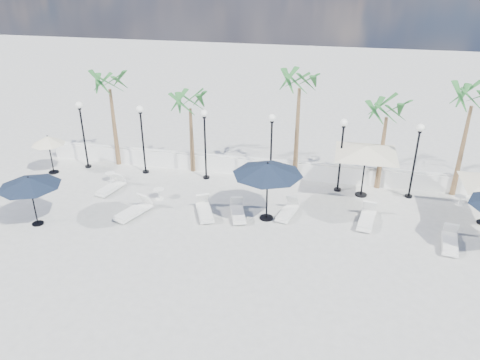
% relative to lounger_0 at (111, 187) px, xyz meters
% --- Properties ---
extents(ground, '(100.00, 100.00, 0.00)m').
position_rel_lounger_0_xyz_m(ground, '(7.83, -3.96, -0.23)').
color(ground, '#9D9D98').
rests_on(ground, ground).
extents(balustrade, '(26.00, 0.30, 1.01)m').
position_rel_lounger_0_xyz_m(balustrade, '(7.83, 3.54, 0.24)').
color(balustrade, white).
rests_on(balustrade, ground).
extents(lamppost_0, '(0.36, 0.36, 3.84)m').
position_rel_lounger_0_xyz_m(lamppost_0, '(-2.67, 2.54, 2.26)').
color(lamppost_0, black).
rests_on(lamppost_0, ground).
extents(lamppost_1, '(0.36, 0.36, 3.84)m').
position_rel_lounger_0_xyz_m(lamppost_1, '(0.83, 2.54, 2.26)').
color(lamppost_1, black).
rests_on(lamppost_1, ground).
extents(lamppost_2, '(0.36, 0.36, 3.84)m').
position_rel_lounger_0_xyz_m(lamppost_2, '(4.33, 2.54, 2.26)').
color(lamppost_2, black).
rests_on(lamppost_2, ground).
extents(lamppost_3, '(0.36, 0.36, 3.84)m').
position_rel_lounger_0_xyz_m(lamppost_3, '(7.83, 2.54, 2.26)').
color(lamppost_3, black).
rests_on(lamppost_3, ground).
extents(lamppost_4, '(0.36, 0.36, 3.84)m').
position_rel_lounger_0_xyz_m(lamppost_4, '(11.33, 2.54, 2.26)').
color(lamppost_4, black).
rests_on(lamppost_4, ground).
extents(lamppost_5, '(0.36, 0.36, 3.84)m').
position_rel_lounger_0_xyz_m(lamppost_5, '(14.83, 2.54, 2.26)').
color(lamppost_5, black).
rests_on(lamppost_5, ground).
extents(palm_0, '(2.60, 2.60, 5.50)m').
position_rel_lounger_0_xyz_m(palm_0, '(-1.17, 3.34, 4.31)').
color(palm_0, brown).
rests_on(palm_0, ground).
extents(palm_1, '(2.60, 2.60, 4.70)m').
position_rel_lounger_0_xyz_m(palm_1, '(3.33, 3.34, 3.53)').
color(palm_1, brown).
rests_on(palm_1, ground).
extents(palm_2, '(2.60, 2.60, 6.10)m').
position_rel_lounger_0_xyz_m(palm_2, '(9.03, 3.34, 4.89)').
color(palm_2, brown).
rests_on(palm_2, ground).
extents(palm_3, '(2.60, 2.60, 4.90)m').
position_rel_lounger_0_xyz_m(palm_3, '(13.33, 3.34, 3.72)').
color(palm_3, brown).
rests_on(palm_3, ground).
extents(palm_4, '(2.60, 2.60, 5.70)m').
position_rel_lounger_0_xyz_m(palm_4, '(17.03, 3.34, 4.50)').
color(palm_4, brown).
rests_on(palm_4, ground).
extents(lounger_0, '(0.97, 1.89, 0.68)m').
position_rel_lounger_0_xyz_m(lounger_0, '(0.00, 0.00, 0.00)').
color(lounger_0, silver).
rests_on(lounger_0, ground).
extents(lounger_1, '(1.30, 2.08, 0.74)m').
position_rel_lounger_0_xyz_m(lounger_1, '(2.16, -2.08, 0.02)').
color(lounger_1, silver).
rests_on(lounger_1, ground).
extents(lounger_2, '(1.34, 2.02, 0.73)m').
position_rel_lounger_0_xyz_m(lounger_2, '(5.36, -1.37, 0.02)').
color(lounger_2, silver).
rests_on(lounger_2, ground).
extents(lounger_3, '(1.12, 1.92, 0.68)m').
position_rel_lounger_0_xyz_m(lounger_3, '(6.90, -1.18, 0.00)').
color(lounger_3, silver).
rests_on(lounger_3, ground).
extents(lounger_4, '(0.95, 2.05, 0.74)m').
position_rel_lounger_0_xyz_m(lounger_4, '(12.69, -0.54, 0.02)').
color(lounger_4, silver).
rests_on(lounger_4, ground).
extents(lounger_5, '(0.90, 1.96, 0.71)m').
position_rel_lounger_0_xyz_m(lounger_5, '(16.00, -1.74, 0.01)').
color(lounger_5, silver).
rests_on(lounger_5, ground).
extents(lounger_6, '(0.96, 1.87, 0.67)m').
position_rel_lounger_0_xyz_m(lounger_6, '(9.13, -0.59, -0.00)').
color(lounger_6, silver).
rests_on(lounger_6, ground).
extents(side_table_0, '(0.51, 0.51, 0.50)m').
position_rel_lounger_0_xyz_m(side_table_0, '(-0.56, 1.07, 0.07)').
color(side_table_0, silver).
rests_on(side_table_0, ground).
extents(side_table_1, '(0.55, 0.55, 0.53)m').
position_rel_lounger_0_xyz_m(side_table_1, '(2.71, -0.27, 0.09)').
color(side_table_1, silver).
rests_on(side_table_1, ground).
extents(side_table_2, '(0.48, 0.48, 0.46)m').
position_rel_lounger_0_xyz_m(side_table_2, '(17.13, 2.24, 0.05)').
color(side_table_2, silver).
rests_on(side_table_2, ground).
extents(parasol_navy_left, '(2.68, 2.68, 2.37)m').
position_rel_lounger_0_xyz_m(parasol_navy_left, '(-1.75, -3.72, 1.86)').
color(parasol_navy_left, black).
rests_on(parasol_navy_left, ground).
extents(parasol_navy_mid, '(3.15, 3.15, 2.82)m').
position_rel_lounger_0_xyz_m(parasol_navy_mid, '(8.22, -1.06, 2.25)').
color(parasol_navy_mid, black).
rests_on(parasol_navy_mid, ground).
extents(parasol_cream_sq_a, '(5.82, 5.82, 2.86)m').
position_rel_lounger_0_xyz_m(parasol_cream_sq_a, '(12.50, 2.24, 2.42)').
color(parasol_cream_sq_a, black).
rests_on(parasol_cream_sq_a, ground).
extents(parasol_cream_small, '(1.80, 1.80, 2.21)m').
position_rel_lounger_0_xyz_m(parasol_cream_small, '(-4.17, 1.44, 1.66)').
color(parasol_cream_small, black).
rests_on(parasol_cream_small, ground).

